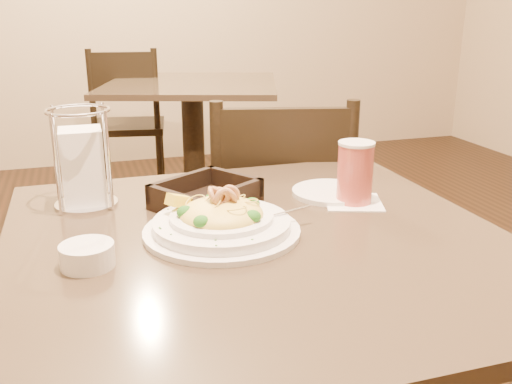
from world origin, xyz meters
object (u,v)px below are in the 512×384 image
object	(u,v)px
drink_glass	(355,173)
napkin_caddy	(83,165)
butter_ramekin	(87,255)
pasta_bowl	(221,221)
dining_chair_near	(279,235)
dining_chair_far	(128,120)
background_table	(193,127)
main_table	(259,352)
side_plate	(331,192)
bread_basket	(206,197)

from	to	relation	value
drink_glass	napkin_caddy	distance (m)	0.56
drink_glass	butter_ramekin	size ratio (longest dim) A/B	1.71
pasta_bowl	drink_glass	bearing A→B (deg)	15.13
dining_chair_near	butter_ramekin	bearing A→B (deg)	63.07
dining_chair_far	pasta_bowl	bearing A→B (deg)	98.40
background_table	butter_ramekin	distance (m)	2.28
dining_chair_near	pasta_bowl	world-z (taller)	dining_chair_near
main_table	dining_chair_near	size ratio (longest dim) A/B	0.97
side_plate	butter_ramekin	world-z (taller)	butter_ramekin
dining_chair_near	background_table	bearing A→B (deg)	-77.52
napkin_caddy	side_plate	distance (m)	0.53
pasta_bowl	side_plate	distance (m)	0.32
pasta_bowl	napkin_caddy	bearing A→B (deg)	134.22
drink_glass	bread_basket	distance (m)	0.32
dining_chair_far	napkin_caddy	distance (m)	2.34
main_table	side_plate	size ratio (longest dim) A/B	5.21
main_table	background_table	world-z (taller)	same
background_table	dining_chair_near	bearing A→B (deg)	-91.76
dining_chair_far	bread_basket	size ratio (longest dim) A/B	3.78
napkin_caddy	bread_basket	bearing A→B (deg)	-18.66
background_table	drink_glass	xyz separation A→B (m)	(-0.05, -2.03, 0.31)
main_table	side_plate	distance (m)	0.38
main_table	dining_chair_far	size ratio (longest dim) A/B	0.97
butter_ramekin	background_table	bearing A→B (deg)	74.52
dining_chair_far	napkin_caddy	world-z (taller)	napkin_caddy
dining_chair_far	bread_basket	xyz separation A→B (m)	(-0.04, -2.38, 0.29)
main_table	dining_chair_near	bearing A→B (deg)	67.07
main_table	butter_ramekin	xyz separation A→B (m)	(-0.30, -0.03, 0.26)
drink_glass	bread_basket	world-z (taller)	drink_glass
dining_chair_far	side_plate	bearing A→B (deg)	105.20
napkin_caddy	butter_ramekin	distance (m)	0.31
butter_ramekin	napkin_caddy	bearing A→B (deg)	88.74
main_table	bread_basket	distance (m)	0.33
main_table	pasta_bowl	xyz separation A→B (m)	(-0.06, 0.03, 0.27)
side_plate	butter_ramekin	xyz separation A→B (m)	(-0.53, -0.22, 0.01)
bread_basket	napkin_caddy	world-z (taller)	napkin_caddy
pasta_bowl	bread_basket	xyz separation A→B (m)	(0.01, 0.16, -0.01)
background_table	dining_chair_far	world-z (taller)	dining_chair_far
dining_chair_near	pasta_bowl	distance (m)	0.72
background_table	napkin_caddy	distance (m)	2.00
dining_chair_near	drink_glass	world-z (taller)	dining_chair_near
background_table	drink_glass	bearing A→B (deg)	-91.54
main_table	dining_chair_far	distance (m)	2.57
drink_glass	dining_chair_near	bearing A→B (deg)	89.16
background_table	drink_glass	world-z (taller)	drink_glass
main_table	napkin_caddy	distance (m)	0.52
bread_basket	drink_glass	bearing A→B (deg)	-13.76
dining_chair_near	butter_ramekin	size ratio (longest dim) A/B	10.67
main_table	bread_basket	xyz separation A→B (m)	(-0.06, 0.19, 0.26)
pasta_bowl	main_table	bearing A→B (deg)	-29.18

